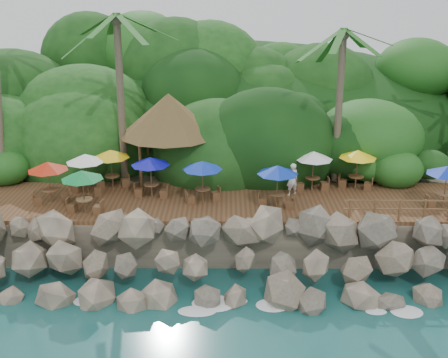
{
  "coord_description": "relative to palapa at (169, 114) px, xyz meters",
  "views": [
    {
      "loc": [
        0.13,
        -18.1,
        12.1
      ],
      "look_at": [
        0.0,
        6.0,
        3.4
      ],
      "focal_mm": 42.87,
      "sensor_mm": 36.0,
      "label": 1
    }
  ],
  "objects": [
    {
      "name": "railing",
      "position": [
        11.78,
        -5.7,
        -2.88
      ],
      "size": [
        7.2,
        0.1,
        1.0
      ],
      "color": "brown",
      "rests_on": "terrace"
    },
    {
      "name": "seawall",
      "position": [
        2.91,
        -7.35,
        -4.64
      ],
      "size": [
        29.0,
        4.0,
        2.3
      ],
      "primitive_type": null,
      "color": "gray",
      "rests_on": "ground"
    },
    {
      "name": "ground",
      "position": [
        2.91,
        -9.35,
        -5.79
      ],
      "size": [
        140.0,
        140.0,
        0.0
      ],
      "primitive_type": "plane",
      "color": "#19514F",
      "rests_on": "ground"
    },
    {
      "name": "palapa",
      "position": [
        0.0,
        0.0,
        0.0
      ],
      "size": [
        5.24,
        5.24,
        4.6
      ],
      "color": "brown",
      "rests_on": "ground"
    },
    {
      "name": "land_base",
      "position": [
        2.91,
        6.65,
        -4.74
      ],
      "size": [
        32.0,
        25.2,
        2.1
      ],
      "primitive_type": "cube",
      "color": "gray",
      "rests_on": "ground"
    },
    {
      "name": "foam_line",
      "position": [
        2.91,
        -9.05,
        -5.76
      ],
      "size": [
        25.2,
        0.8,
        0.06
      ],
      "color": "white",
      "rests_on": "ground"
    },
    {
      "name": "dining_clusters",
      "position": [
        1.13,
        -3.32,
        -1.77
      ],
      "size": [
        23.99,
        5.11,
        2.07
      ],
      "color": "brown",
      "rests_on": "terrace"
    },
    {
      "name": "jungle_hill",
      "position": [
        2.91,
        14.15,
        -5.79
      ],
      "size": [
        44.8,
        28.0,
        15.4
      ],
      "primitive_type": "ellipsoid",
      "color": "#143811",
      "rests_on": "ground"
    },
    {
      "name": "terrace",
      "position": [
        2.91,
        -3.35,
        -3.59
      ],
      "size": [
        26.0,
        5.0,
        0.2
      ],
      "primitive_type": "cube",
      "color": "brown",
      "rests_on": "land_base"
    },
    {
      "name": "jungle_foliage",
      "position": [
        2.91,
        5.65,
        -5.79
      ],
      "size": [
        44.0,
        16.0,
        12.0
      ],
      "primitive_type": null,
      "color": "#143811",
      "rests_on": "ground"
    },
    {
      "name": "waiter",
      "position": [
        6.27,
        -2.64,
        -2.66
      ],
      "size": [
        0.71,
        0.58,
        1.66
      ],
      "primitive_type": "imported",
      "rotation": [
        0.0,
        0.0,
        3.49
      ],
      "color": "white",
      "rests_on": "terrace"
    }
  ]
}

